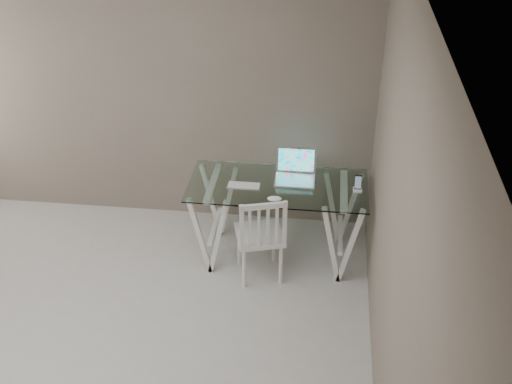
# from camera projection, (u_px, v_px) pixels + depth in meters

# --- Properties ---
(room) EXTENTS (4.50, 4.52, 2.71)m
(room) POSITION_uv_depth(u_px,v_px,m) (34.00, 172.00, 3.61)
(room) COLOR #AFACA7
(room) RESTS_ON ground
(desk) EXTENTS (1.50, 0.70, 0.75)m
(desk) POSITION_uv_depth(u_px,v_px,m) (277.00, 221.00, 5.56)
(desk) COLOR silver
(desk) RESTS_ON ground
(chair) EXTENTS (0.47, 0.47, 0.83)m
(chair) POSITION_uv_depth(u_px,v_px,m) (261.00, 235.00, 5.25)
(chair) COLOR silver
(chair) RESTS_ON ground
(laptop) EXTENTS (0.34, 0.30, 0.24)m
(laptop) POSITION_uv_depth(u_px,v_px,m) (295.00, 172.00, 5.44)
(laptop) COLOR silver
(laptop) RESTS_ON desk
(keyboard) EXTENTS (0.28, 0.12, 0.01)m
(keyboard) POSITION_uv_depth(u_px,v_px,m) (244.00, 186.00, 5.35)
(keyboard) COLOR silver
(keyboard) RESTS_ON desk
(mouse) EXTENTS (0.12, 0.07, 0.04)m
(mouse) POSITION_uv_depth(u_px,v_px,m) (275.00, 199.00, 5.15)
(mouse) COLOR white
(mouse) RESTS_ON desk
(phone_dock) EXTENTS (0.07, 0.07, 0.14)m
(phone_dock) POSITION_uv_depth(u_px,v_px,m) (358.00, 187.00, 5.27)
(phone_dock) COLOR white
(phone_dock) RESTS_ON desk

